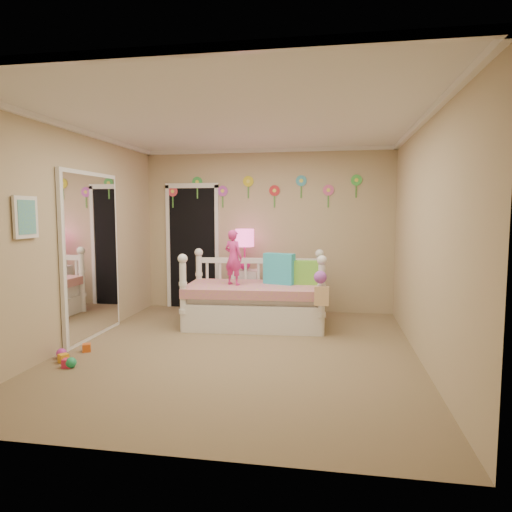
% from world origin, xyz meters
% --- Properties ---
extents(floor, '(4.00, 4.50, 0.01)m').
position_xyz_m(floor, '(0.00, 0.00, 0.00)').
color(floor, '#7F684C').
rests_on(floor, ground).
extents(ceiling, '(4.00, 4.50, 0.01)m').
position_xyz_m(ceiling, '(0.00, 0.00, 2.60)').
color(ceiling, white).
rests_on(ceiling, floor).
extents(back_wall, '(4.00, 0.01, 2.60)m').
position_xyz_m(back_wall, '(0.00, 2.25, 1.30)').
color(back_wall, tan).
rests_on(back_wall, floor).
extents(left_wall, '(0.01, 4.50, 2.60)m').
position_xyz_m(left_wall, '(-2.00, 0.00, 1.30)').
color(left_wall, tan).
rests_on(left_wall, floor).
extents(right_wall, '(0.01, 4.50, 2.60)m').
position_xyz_m(right_wall, '(2.00, 0.00, 1.30)').
color(right_wall, tan).
rests_on(right_wall, floor).
extents(crown_molding, '(4.00, 4.50, 0.06)m').
position_xyz_m(crown_molding, '(0.00, 0.00, 2.57)').
color(crown_molding, white).
rests_on(crown_molding, ceiling).
extents(daybed, '(1.99, 1.15, 1.05)m').
position_xyz_m(daybed, '(-0.02, 1.23, 0.52)').
color(daybed, white).
rests_on(daybed, floor).
extents(pillow_turquoise, '(0.46, 0.27, 0.43)m').
position_xyz_m(pillow_turquoise, '(0.31, 1.33, 0.80)').
color(pillow_turquoise, '#26B8C2').
rests_on(pillow_turquoise, daybed).
extents(pillow_lime, '(0.36, 0.14, 0.34)m').
position_xyz_m(pillow_lime, '(0.70, 1.36, 0.75)').
color(pillow_lime, '#75D03F').
rests_on(pillow_lime, daybed).
extents(child, '(0.33, 0.29, 0.77)m').
position_xyz_m(child, '(-0.31, 1.15, 0.97)').
color(child, '#E0328F').
rests_on(child, daybed).
extents(nightstand, '(0.43, 0.33, 0.69)m').
position_xyz_m(nightstand, '(-0.31, 1.95, 0.35)').
color(nightstand, white).
rests_on(nightstand, floor).
extents(table_lamp, '(0.29, 0.29, 0.64)m').
position_xyz_m(table_lamp, '(-0.31, 1.95, 1.12)').
color(table_lamp, '#D31C74').
rests_on(table_lamp, nightstand).
extents(closet_doorway, '(0.90, 0.04, 2.07)m').
position_xyz_m(closet_doorway, '(-1.25, 2.23, 1.03)').
color(closet_doorway, black).
rests_on(closet_doorway, back_wall).
extents(flower_decals, '(3.40, 0.02, 0.50)m').
position_xyz_m(flower_decals, '(-0.09, 2.24, 1.94)').
color(flower_decals, '#B2668C').
rests_on(flower_decals, back_wall).
extents(mirror_closet, '(0.07, 1.30, 2.10)m').
position_xyz_m(mirror_closet, '(-1.96, 0.30, 1.05)').
color(mirror_closet, white).
rests_on(mirror_closet, left_wall).
extents(wall_picture, '(0.05, 0.34, 0.42)m').
position_xyz_m(wall_picture, '(-1.97, -0.90, 1.55)').
color(wall_picture, white).
rests_on(wall_picture, left_wall).
extents(hanging_bag, '(0.20, 0.16, 0.36)m').
position_xyz_m(hanging_bag, '(0.90, 0.66, 0.64)').
color(hanging_bag, beige).
rests_on(hanging_bag, daybed).
extents(toy_scatter, '(1.05, 1.43, 0.11)m').
position_xyz_m(toy_scatter, '(-1.75, -0.34, 0.06)').
color(toy_scatter, '#996666').
rests_on(toy_scatter, floor).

